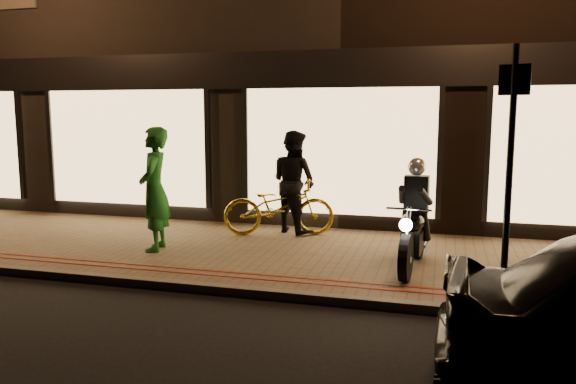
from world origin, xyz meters
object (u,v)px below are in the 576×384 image
(bicycle_gold, at_px, (279,206))
(person_green, at_px, (154,189))
(sign_post, at_px, (510,160))
(motorcycle, at_px, (414,226))

(bicycle_gold, relative_size, person_green, 1.00)
(sign_post, xyz_separation_m, person_green, (-5.22, 1.08, -0.68))
(sign_post, relative_size, person_green, 1.50)
(person_green, bearing_deg, motorcycle, 74.45)
(sign_post, relative_size, bicycle_gold, 1.49)
(motorcycle, bearing_deg, sign_post, -39.61)
(motorcycle, relative_size, sign_post, 0.65)
(bicycle_gold, bearing_deg, person_green, 118.12)
(motorcycle, xyz_separation_m, person_green, (-4.10, -0.02, 0.39))
(motorcycle, relative_size, person_green, 0.97)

